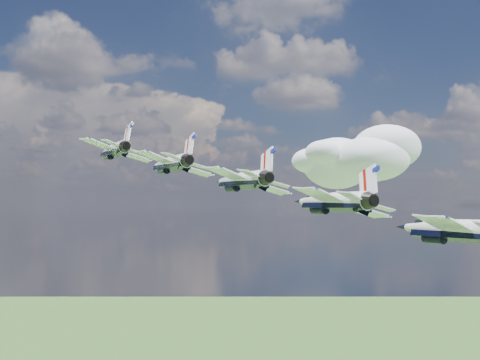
{
  "coord_description": "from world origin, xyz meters",
  "views": [
    {
      "loc": [
        -15.21,
        -62.28,
        151.75
      ],
      "look_at": [
        -10.09,
        10.18,
        154.84
      ],
      "focal_mm": 45.0,
      "sensor_mm": 36.0,
      "label": 1
    }
  ],
  "objects_px": {
    "jet_2": "(240,180)",
    "jet_3": "(330,201)",
    "jet_0": "(113,150)",
    "jet_4": "(449,229)",
    "jet_1": "(170,163)"
  },
  "relations": [
    {
      "from": "jet_1",
      "to": "jet_4",
      "type": "relative_size",
      "value": 1.0
    },
    {
      "from": "jet_3",
      "to": "jet_1",
      "type": "bearing_deg",
      "value": 111.01
    },
    {
      "from": "jet_2",
      "to": "jet_4",
      "type": "bearing_deg",
      "value": -68.99
    },
    {
      "from": "jet_2",
      "to": "jet_4",
      "type": "height_order",
      "value": "jet_2"
    },
    {
      "from": "jet_2",
      "to": "jet_4",
      "type": "distance_m",
      "value": 26.48
    },
    {
      "from": "jet_1",
      "to": "jet_4",
      "type": "distance_m",
      "value": 39.72
    },
    {
      "from": "jet_2",
      "to": "jet_0",
      "type": "bearing_deg",
      "value": 111.01
    },
    {
      "from": "jet_2",
      "to": "jet_1",
      "type": "bearing_deg",
      "value": 111.01
    },
    {
      "from": "jet_0",
      "to": "jet_3",
      "type": "relative_size",
      "value": 1.0
    },
    {
      "from": "jet_0",
      "to": "jet_4",
      "type": "bearing_deg",
      "value": -68.99
    },
    {
      "from": "jet_3",
      "to": "jet_4",
      "type": "bearing_deg",
      "value": -68.99
    },
    {
      "from": "jet_1",
      "to": "jet_3",
      "type": "distance_m",
      "value": 26.48
    },
    {
      "from": "jet_2",
      "to": "jet_3",
      "type": "height_order",
      "value": "jet_2"
    },
    {
      "from": "jet_0",
      "to": "jet_4",
      "type": "height_order",
      "value": "jet_0"
    },
    {
      "from": "jet_0",
      "to": "jet_2",
      "type": "distance_m",
      "value": 26.48
    }
  ]
}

